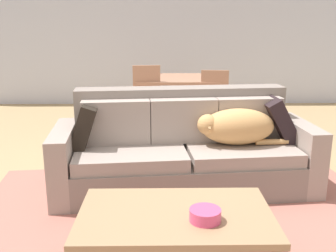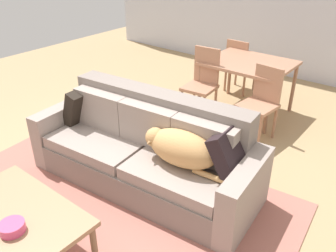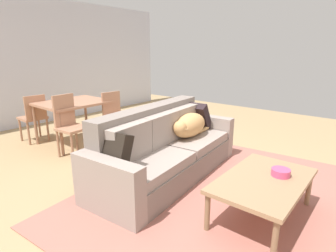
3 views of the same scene
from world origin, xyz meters
The scene contains 12 objects.
ground_plane centered at (0.00, 0.00, 0.00)m, with size 10.00×10.00×0.00m, color tan.
area_rug centered at (0.11, -0.80, 0.01)m, with size 3.34×2.83×0.01m, color #AF6A5C.
couch centered at (0.10, 0.06, 0.35)m, with size 2.40×1.06×0.90m.
dog_on_left_cushion centered at (0.57, 0.01, 0.59)m, with size 0.83×0.41×0.33m.
throw_pillow_by_left_arm centered at (-0.79, 0.02, 0.61)m, with size 0.13×0.40×0.40m, color black.
throw_pillow_by_right_arm centered at (0.99, 0.18, 0.62)m, with size 0.13×0.43×0.43m, color black.
coffee_table centered at (-0.02, -1.29, 0.38)m, with size 1.15×0.70×0.42m.
bowl_on_coffee_table centered at (0.14, -1.39, 0.45)m, with size 0.18×0.18×0.07m, color #EA4C7F.
dining_table centered at (0.12, 2.17, 0.67)m, with size 1.12×0.94×0.74m.
dining_chair_near_left centered at (-0.29, 1.65, 0.53)m, with size 0.44×0.44×0.96m.
dining_chair_near_right centered at (0.58, 1.62, 0.50)m, with size 0.44×0.44×0.90m.
dining_chair_far_left centered at (-0.33, 2.75, 0.48)m, with size 0.41×0.41×0.85m.
Camera 2 is at (2.15, -2.15, 2.26)m, focal length 37.98 mm.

